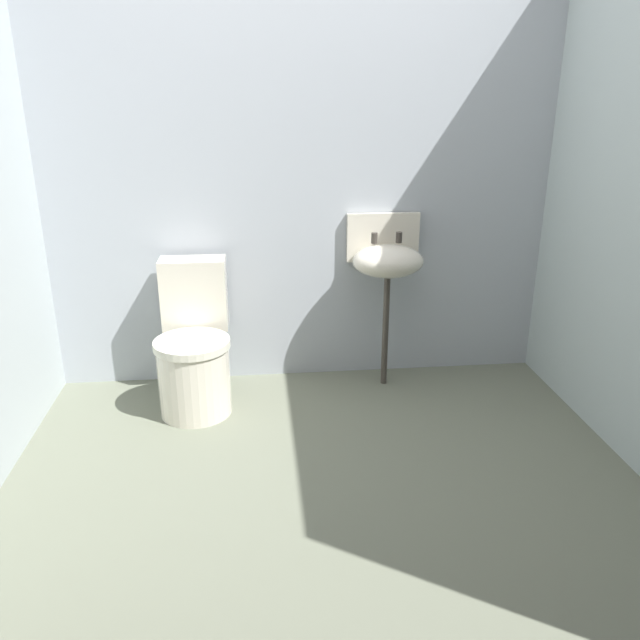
{
  "coord_description": "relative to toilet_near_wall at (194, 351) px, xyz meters",
  "views": [
    {
      "loc": [
        -0.27,
        -2.26,
        1.65
      ],
      "look_at": [
        0.0,
        0.32,
        0.7
      ],
      "focal_mm": 35.35,
      "sensor_mm": 36.0,
      "label": 1
    }
  ],
  "objects": [
    {
      "name": "ground_plane",
      "position": [
        0.62,
        -0.93,
        -0.36
      ],
      "size": [
        3.26,
        2.97,
        0.08
      ],
      "primitive_type": "cube",
      "color": "slate"
    },
    {
      "name": "toilet_near_wall",
      "position": [
        0.0,
        0.0,
        0.0
      ],
      "size": [
        0.4,
        0.59,
        0.78
      ],
      "rotation": [
        0.0,
        0.0,
        3.14
      ],
      "color": "silver",
      "rests_on": "ground"
    },
    {
      "name": "wall_back",
      "position": [
        0.62,
        0.4,
        0.89
      ],
      "size": [
        3.26,
        0.1,
        2.42
      ],
      "primitive_type": "cube",
      "color": "#ABB2BB",
      "rests_on": "ground"
    },
    {
      "name": "sink",
      "position": [
        1.08,
        0.19,
        0.43
      ],
      "size": [
        0.42,
        0.35,
        0.99
      ],
      "color": "#3F3933",
      "rests_on": "ground"
    }
  ]
}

